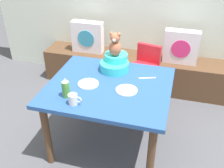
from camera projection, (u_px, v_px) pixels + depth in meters
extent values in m
plane|color=#4C4C51|center=(110.00, 142.00, 2.90)|extent=(8.00, 8.00, 0.00)
cube|color=brown|center=(133.00, 70.00, 3.81)|extent=(2.60, 0.44, 0.46)
cube|color=silver|center=(88.00, 37.00, 3.71)|extent=(0.44, 0.14, 0.44)
cylinder|color=teal|center=(86.00, 39.00, 3.65)|extent=(0.24, 0.01, 0.24)
cube|color=silver|center=(181.00, 47.00, 3.42)|extent=(0.44, 0.14, 0.44)
cylinder|color=#E02D72|center=(181.00, 49.00, 3.36)|extent=(0.24, 0.01, 0.24)
cube|color=#C5B58B|center=(150.00, 56.00, 3.62)|extent=(0.20, 0.14, 0.07)
cube|color=#264C8C|center=(109.00, 87.00, 2.52)|extent=(1.17, 1.02, 0.04)
cylinder|color=brown|center=(47.00, 135.00, 2.49)|extent=(0.07, 0.07, 0.70)
cylinder|color=brown|center=(151.00, 156.00, 2.26)|extent=(0.07, 0.07, 0.70)
cylinder|color=brown|center=(80.00, 89.00, 3.17)|extent=(0.07, 0.07, 0.70)
cylinder|color=brown|center=(162.00, 102.00, 2.95)|extent=(0.07, 0.07, 0.70)
cylinder|color=red|center=(144.00, 70.00, 3.25)|extent=(0.34, 0.34, 0.10)
cube|color=red|center=(149.00, 54.00, 3.27)|extent=(0.30, 0.11, 0.24)
cube|color=white|center=(139.00, 71.00, 3.08)|extent=(0.34, 0.26, 0.02)
cylinder|color=silver|center=(130.00, 93.00, 3.31)|extent=(0.03, 0.03, 0.46)
cylinder|color=silver|center=(152.00, 96.00, 3.25)|extent=(0.03, 0.03, 0.46)
cylinder|color=silver|center=(134.00, 82.00, 3.54)|extent=(0.03, 0.03, 0.46)
cylinder|color=silver|center=(155.00, 85.00, 3.48)|extent=(0.03, 0.03, 0.46)
cylinder|color=#32C8C6|center=(114.00, 66.00, 2.74)|extent=(0.30, 0.30, 0.09)
cylinder|color=#32C8C6|center=(116.00, 57.00, 2.75)|extent=(0.24, 0.24, 0.07)
ellipsoid|color=#AA5D3E|center=(115.00, 49.00, 2.66)|extent=(0.13, 0.11, 0.15)
sphere|color=#AA5D3E|center=(115.00, 38.00, 2.59)|extent=(0.10, 0.10, 0.10)
sphere|color=beige|center=(114.00, 40.00, 2.56)|extent=(0.04, 0.04, 0.04)
sphere|color=#AA5D3E|center=(112.00, 34.00, 2.58)|extent=(0.04, 0.04, 0.04)
sphere|color=#AA5D3E|center=(119.00, 34.00, 2.57)|extent=(0.04, 0.04, 0.04)
cylinder|color=#4C8C33|center=(66.00, 89.00, 2.31)|extent=(0.07, 0.07, 0.15)
cone|color=white|center=(65.00, 80.00, 2.26)|extent=(0.06, 0.06, 0.03)
cylinder|color=silver|center=(73.00, 99.00, 2.23)|extent=(0.08, 0.08, 0.09)
torus|color=silver|center=(79.00, 100.00, 2.21)|extent=(0.06, 0.01, 0.06)
cylinder|color=white|center=(88.00, 84.00, 2.52)|extent=(0.20, 0.20, 0.01)
cylinder|color=white|center=(127.00, 90.00, 2.42)|extent=(0.20, 0.20, 0.01)
cube|color=silver|center=(147.00, 78.00, 2.62)|extent=(0.17, 0.07, 0.01)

